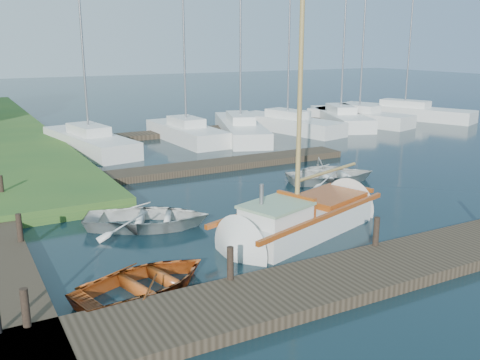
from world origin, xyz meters
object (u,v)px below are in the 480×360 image
marina_boat_4 (287,123)px  marina_boat_2 (186,131)px  mooring_post_1 (230,263)px  dinghy (145,278)px  mooring_post_4 (19,228)px  marina_boat_3 (240,127)px  marina_boat_5 (340,117)px  mooring_post_0 (25,308)px  marina_boat_6 (359,116)px  mooring_post_5 (1,186)px  marina_boat_0 (89,140)px  mooring_post_2 (376,231)px  tender_d (321,166)px  tender_c (332,173)px  marina_boat_7 (405,111)px  tender_a (147,215)px  sailboat (304,221)px

marina_boat_4 → marina_boat_2: bearing=78.4°
mooring_post_1 → dinghy: mooring_post_1 is taller
mooring_post_1 → mooring_post_4: size_ratio=1.00×
dinghy → marina_boat_3: bearing=-49.4°
marina_boat_3 → marina_boat_5: (8.50, 0.71, 0.00)m
mooring_post_0 → marina_boat_5: bearing=39.5°
marina_boat_6 → mooring_post_1: bearing=116.7°
mooring_post_0 → mooring_post_4: 5.02m
dinghy → mooring_post_5: bearing=-1.1°
dinghy → marina_boat_0: 17.98m
mooring_post_2 → marina_boat_5: size_ratio=0.08×
mooring_post_0 → marina_boat_6: bearing=37.4°
dinghy → tender_d: 12.59m
marina_boat_3 → tender_d: bearing=-169.7°
dinghy → tender_c: size_ratio=0.92×
tender_c → marina_boat_7: marina_boat_7 is taller
mooring_post_2 → marina_boat_2: 19.01m
mooring_post_1 → tender_d: bearing=42.6°
mooring_post_0 → tender_c: 14.69m
tender_a → marina_boat_6: marina_boat_6 is taller
mooring_post_4 → marina_boat_5: marina_boat_5 is taller
marina_boat_7 → tender_c: bearing=104.6°
mooring_post_1 → sailboat: sailboat is taller
mooring_post_0 → marina_boat_0: (5.67, 18.63, -0.14)m
tender_c → mooring_post_5: bearing=91.8°
sailboat → tender_d: sailboat is taller
tender_a → marina_boat_5: marina_boat_5 is taller
mooring_post_5 → marina_boat_4: marina_boat_4 is taller
mooring_post_4 → sailboat: 8.28m
tender_d → marina_boat_0: marina_boat_0 is taller
mooring_post_1 → tender_c: mooring_post_1 is taller
mooring_post_5 → mooring_post_1: bearing=-68.2°
mooring_post_2 → marina_boat_6: 24.86m
mooring_post_1 → mooring_post_5: bearing=111.8°
marina_boat_4 → marina_boat_6: marina_boat_6 is taller
tender_a → marina_boat_3: marina_boat_3 is taller
marina_boat_2 → marina_boat_6: marina_boat_2 is taller
tender_c → sailboat: bearing=149.6°
mooring_post_2 → tender_d: bearing=62.4°
marina_boat_2 → mooring_post_4: bearing=139.7°
mooring_post_1 → mooring_post_4: bearing=128.7°
tender_a → marina_boat_7: 29.55m
mooring_post_0 → marina_boat_4: bearing=45.4°
tender_d → marina_boat_4: (5.59, 11.04, 0.08)m
mooring_post_5 → marina_boat_7: size_ratio=0.07×
mooring_post_2 → marina_boat_2: size_ratio=0.07×
sailboat → tender_d: bearing=30.4°
mooring_post_4 → sailboat: sailboat is taller
sailboat → tender_a: bearing=128.9°
marina_boat_6 → mooring_post_4: bearing=103.6°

